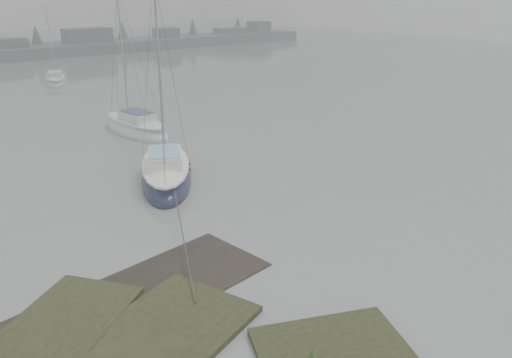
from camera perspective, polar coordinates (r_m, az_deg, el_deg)
name	(u,v)px	position (r m, az deg, el deg)	size (l,w,h in m)	color
far_shoreline	(132,43)	(76.63, -13.97, 14.82)	(60.00, 8.00, 4.15)	#4C4F51
sailboat_main	(166,174)	(22.51, -10.23, 0.55)	(5.22, 6.83, 9.37)	black
sailboat_white	(136,128)	(30.66, -13.52, 5.67)	(2.42, 6.30, 8.72)	white
sailboat_far_b	(56,81)	(49.62, -21.89, 10.32)	(3.29, 5.51, 7.39)	#B2B8BC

